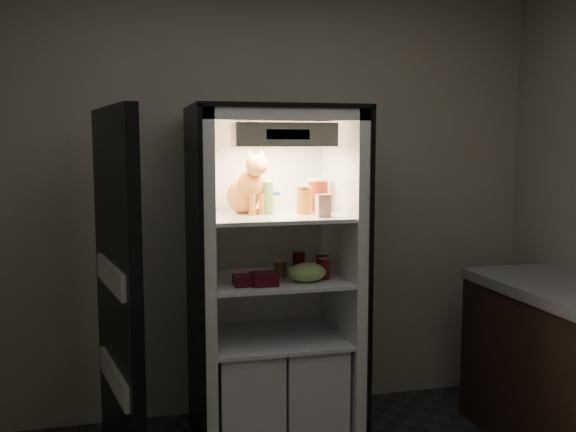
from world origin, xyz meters
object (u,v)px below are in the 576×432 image
object	(u,v)px
mayo_tub	(273,202)
pepper_jar	(318,195)
parmesan_shaker	(267,198)
refrigerator	(272,301)
grape_bag	(307,272)
soda_can_b	(322,264)
soda_can_c	(324,268)
tabby_cat	(247,189)
salsa_jar	(304,200)
berry_box_left	(244,280)
soda_can_a	(299,262)
condiment_jar	(280,268)
cream_carton	(323,206)
berry_box_right	(264,279)

from	to	relation	value
mayo_tub	pepper_jar	size ratio (longest dim) A/B	0.60
parmesan_shaker	mayo_tub	size ratio (longest dim) A/B	1.57
refrigerator	grape_bag	distance (m)	0.32
grape_bag	soda_can_b	bearing A→B (deg)	52.51
parmesan_shaker	soda_can_b	distance (m)	0.50
mayo_tub	soda_can_c	distance (m)	0.48
tabby_cat	salsa_jar	distance (m)	0.32
tabby_cat	pepper_jar	xyz separation A→B (m)	(0.41, 0.01, -0.04)
grape_bag	berry_box_left	xyz separation A→B (m)	(-0.34, -0.01, -0.02)
tabby_cat	soda_can_c	xyz separation A→B (m)	(0.39, -0.19, -0.43)
soda_can_a	soda_can_b	bearing A→B (deg)	-21.85
grape_bag	berry_box_left	size ratio (longest dim) A/B	1.84
mayo_tub	soda_can_c	world-z (taller)	mayo_tub
soda_can_c	parmesan_shaker	bearing A→B (deg)	155.89
tabby_cat	condiment_jar	bearing A→B (deg)	-46.58
refrigerator	berry_box_left	distance (m)	0.35
grape_bag	parmesan_shaker	bearing A→B (deg)	134.68
soda_can_a	grape_bag	size ratio (longest dim) A/B	0.63
mayo_tub	soda_can_b	xyz separation A→B (m)	(0.26, -0.10, -0.35)
mayo_tub	soda_can_c	xyz separation A→B (m)	(0.23, -0.23, -0.35)
pepper_jar	cream_carton	bearing A→B (deg)	-101.54
soda_can_b	berry_box_right	distance (m)	0.43
refrigerator	pepper_jar	distance (m)	0.66
cream_carton	berry_box_left	bearing A→B (deg)	178.62
soda_can_b	grape_bag	world-z (taller)	soda_can_b
soda_can_b	grape_bag	size ratio (longest dim) A/B	0.57
cream_carton	soda_can_c	distance (m)	0.36
parmesan_shaker	berry_box_right	size ratio (longest dim) A/B	1.36
soda_can_c	tabby_cat	bearing A→B (deg)	154.22
pepper_jar	grape_bag	world-z (taller)	pepper_jar
berry_box_right	tabby_cat	bearing A→B (deg)	98.26
salsa_jar	soda_can_b	xyz separation A→B (m)	(0.12, 0.05, -0.37)
cream_carton	berry_box_right	size ratio (longest dim) A/B	0.91
parmesan_shaker	pepper_jar	xyz separation A→B (m)	(0.31, 0.07, 0.01)
soda_can_b	tabby_cat	bearing A→B (deg)	172.50
tabby_cat	salsa_jar	xyz separation A→B (m)	(0.30, -0.11, -0.06)
cream_carton	soda_can_a	xyz separation A→B (m)	(-0.06, 0.25, -0.34)
tabby_cat	berry_box_right	distance (m)	0.52
tabby_cat	mayo_tub	distance (m)	0.18
condiment_jar	soda_can_c	bearing A→B (deg)	-25.84
mayo_tub	soda_can_a	distance (m)	0.37
grape_bag	tabby_cat	bearing A→B (deg)	139.31
parmesan_shaker	soda_can_b	xyz separation A→B (m)	(0.32, 0.00, -0.38)
cream_carton	condiment_jar	bearing A→B (deg)	137.00
refrigerator	pepper_jar	size ratio (longest dim) A/B	10.00
refrigerator	berry_box_left	bearing A→B (deg)	-132.28
berry_box_right	condiment_jar	bearing A→B (deg)	54.16
soda_can_b	berry_box_right	world-z (taller)	soda_can_b
soda_can_b	mayo_tub	bearing A→B (deg)	158.30
soda_can_c	berry_box_left	world-z (taller)	soda_can_c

